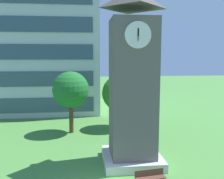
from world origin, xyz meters
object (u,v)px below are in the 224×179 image
Objects in this scene: park_bench at (150,177)px; tree_near_tower at (120,93)px; clock_tower at (133,87)px; tree_by_building at (71,90)px.

tree_near_tower reaches higher than park_bench.
tree_by_building is (-4.62, 7.60, -1.12)m from clock_tower.
tree_near_tower is at bearing 90.51° from park_bench.
tree_near_tower is (0.37, 8.67, -1.68)m from clock_tower.
clock_tower is at bearing -58.70° from tree_by_building.
tree_near_tower is 5.13m from tree_by_building.
park_bench is at bearing -89.49° from tree_near_tower.
clock_tower is 8.84m from tree_near_tower.
park_bench is 12.56m from tree_by_building.
tree_by_building is (-5.09, 10.84, 3.80)m from park_bench.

